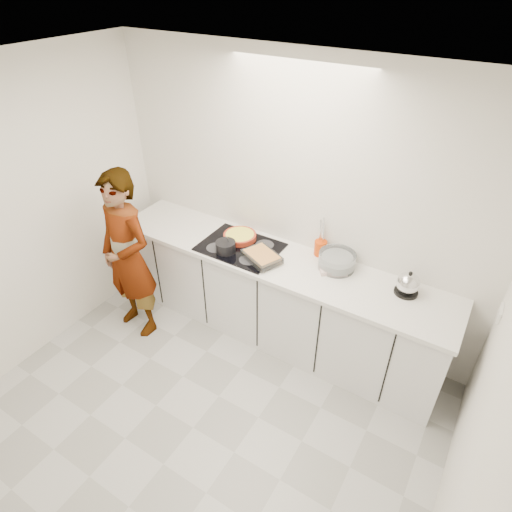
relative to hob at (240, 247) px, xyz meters
The scene contains 16 objects.
floor 1.60m from the hob, 74.48° to the right, with size 3.60×3.20×0.00m, color #B7B7B3.
ceiling 2.13m from the hob, 74.48° to the right, with size 3.60×3.20×0.00m, color white.
wall_back 0.62m from the hob, 44.17° to the left, with size 3.60×0.00×2.60m, color silver.
wall_left 1.96m from the hob, 139.01° to the right, with size 0.00×3.20×2.60m, color silver.
wall_right 2.51m from the hob, 29.95° to the right, with size 0.02×3.20×2.60m.
base_cabinets 0.60m from the hob, ahead, with size 3.20×0.58×0.87m, color silver.
countertop 0.35m from the hob, ahead, with size 3.24×0.64×0.04m, color white.
hob is the anchor object (origin of this frame).
tart_dish 0.14m from the hob, 124.83° to the left, with size 0.41×0.41×0.05m.
saucepan 0.16m from the hob, 115.47° to the right, with size 0.22×0.22×0.17m.
baking_dish 0.29m from the hob, 15.61° to the right, with size 0.39×0.35×0.06m.
mixing_bowl 0.90m from the hob, 11.12° to the left, with size 0.40×0.40×0.15m.
tea_towel 0.87m from the hob, ahead, with size 0.22×0.16×0.04m, color white.
kettle 1.50m from the hob, ahead, with size 0.23×0.23×0.21m.
utensil_crock 0.73m from the hob, 22.93° to the left, with size 0.11×0.11×0.14m, color #CF3A03.
cook 1.04m from the hob, 144.84° to the right, with size 0.62×0.41×1.69m, color silver.
Camera 1 is at (1.49, -1.46, 3.12)m, focal length 30.00 mm.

